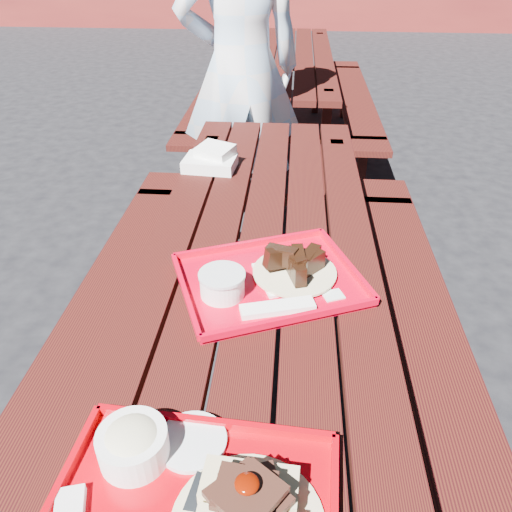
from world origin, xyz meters
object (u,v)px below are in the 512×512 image
object	(u,v)px
picnic_table_far	(284,80)
person	(241,69)
far_tray	(268,279)
picnic_table_near	(259,295)
near_tray	(192,496)

from	to	relation	value
picnic_table_far	person	bearing A→B (deg)	-99.01
far_tray	person	xyz separation A→B (m)	(-0.25, 1.68, 0.17)
picnic_table_far	person	size ratio (longest dim) A/B	1.27
picnic_table_near	near_tray	bearing A→B (deg)	-93.73
picnic_table_near	picnic_table_far	xyz separation A→B (m)	(0.00, 2.80, 0.00)
picnic_table_near	far_tray	size ratio (longest dim) A/B	3.99
picnic_table_far	far_tray	xyz separation A→B (m)	(0.04, -3.00, 0.22)
picnic_table_far	near_tray	xyz separation A→B (m)	(-0.06, -3.66, 0.23)
picnic_table_far	person	distance (m)	1.39
picnic_table_near	far_tray	xyz separation A→B (m)	(0.04, -0.20, 0.22)
person	picnic_table_near	bearing A→B (deg)	80.34
picnic_table_far	near_tray	bearing A→B (deg)	-90.87
picnic_table_near	far_tray	distance (m)	0.29
near_tray	person	world-z (taller)	person
person	far_tray	bearing A→B (deg)	80.63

